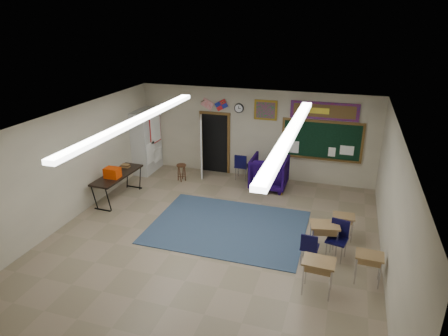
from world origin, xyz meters
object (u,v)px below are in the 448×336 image
(wingback_armchair, at_px, (269,172))
(student_desk_front_right, at_px, (343,225))
(student_desk_front_left, at_px, (324,237))
(folding_table, at_px, (118,185))
(wooden_stool, at_px, (182,172))

(wingback_armchair, height_order, student_desk_front_right, wingback_armchair)
(student_desk_front_left, bearing_deg, folding_table, 157.56)
(wooden_stool, bearing_deg, student_desk_front_right, -22.56)
(student_desk_front_right, bearing_deg, student_desk_front_left, -117.86)
(wingback_armchair, relative_size, student_desk_front_right, 1.81)
(wingback_armchair, relative_size, wooden_stool, 2.03)
(student_desk_front_left, height_order, wooden_stool, student_desk_front_left)
(student_desk_front_left, distance_m, student_desk_front_right, 0.96)
(folding_table, bearing_deg, student_desk_front_right, -0.68)
(student_desk_front_left, height_order, folding_table, folding_table)
(student_desk_front_left, bearing_deg, wingback_armchair, 108.75)
(student_desk_front_right, bearing_deg, wingback_armchair, 130.84)
(student_desk_front_right, xyz_separation_m, folding_table, (-6.56, 0.34, 0.08))
(student_desk_front_left, relative_size, folding_table, 0.40)
(student_desk_front_left, bearing_deg, student_desk_front_right, 53.16)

